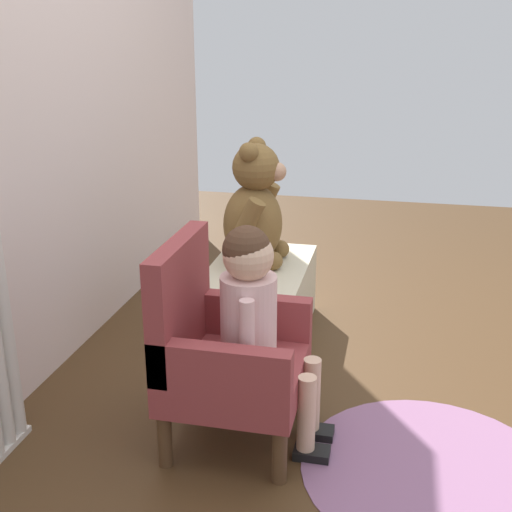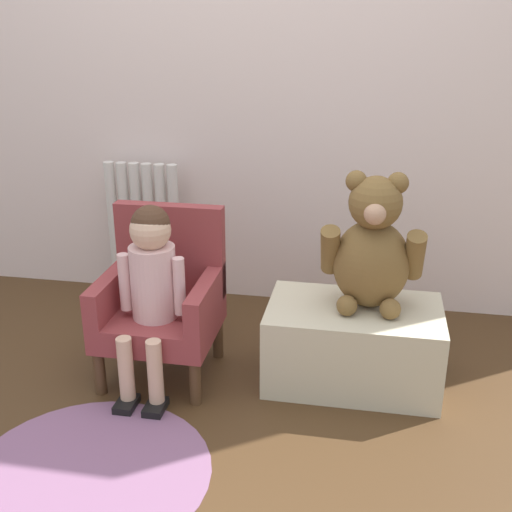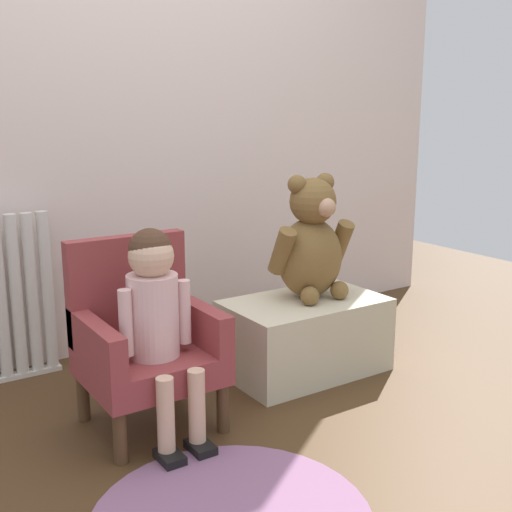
{
  "view_description": "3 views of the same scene",
  "coord_description": "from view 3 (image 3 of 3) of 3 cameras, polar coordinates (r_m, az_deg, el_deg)",
  "views": [
    {
      "loc": [
        -1.93,
        0.05,
        1.23
      ],
      "look_at": [
        0.19,
        0.53,
        0.47
      ],
      "focal_mm": 45.0,
      "sensor_mm": 36.0,
      "label": 1
    },
    {
      "loc": [
        0.54,
        -1.61,
        1.37
      ],
      "look_at": [
        0.14,
        0.55,
        0.51
      ],
      "focal_mm": 45.0,
      "sensor_mm": 36.0,
      "label": 2
    },
    {
      "loc": [
        -1.06,
        -1.43,
        1.08
      ],
      "look_at": [
        0.22,
        0.51,
        0.55
      ],
      "focal_mm": 45.0,
      "sensor_mm": 36.0,
      "label": 3
    }
  ],
  "objects": [
    {
      "name": "large_teddy_bear",
      "position": [
        2.66,
        4.93,
        1.08
      ],
      "size": [
        0.38,
        0.26,
        0.52
      ],
      "color": "brown",
      "rests_on": "low_bench"
    },
    {
      "name": "back_wall",
      "position": [
        2.93,
        -12.69,
        14.89
      ],
      "size": [
        3.8,
        0.05,
        2.4
      ],
      "primitive_type": "cube",
      "color": "beige",
      "rests_on": "ground_plane"
    },
    {
      "name": "radiator",
      "position": [
        2.76,
        -21.13,
        -3.61
      ],
      "size": [
        0.37,
        0.05,
        0.68
      ],
      "color": "silver",
      "rests_on": "ground_plane"
    },
    {
      "name": "low_bench",
      "position": [
        2.72,
        4.34,
        -7.08
      ],
      "size": [
        0.65,
        0.4,
        0.31
      ],
      "primitive_type": "cube",
      "color": "beige",
      "rests_on": "ground_plane"
    },
    {
      "name": "child_figure",
      "position": [
        2.13,
        -8.91,
        -4.3
      ],
      "size": [
        0.25,
        0.35,
        0.71
      ],
      "color": "beige",
      "rests_on": "ground_plane"
    },
    {
      "name": "ground_plane",
      "position": [
        2.08,
        2.86,
        -18.47
      ],
      "size": [
        6.0,
        6.0,
        0.0
      ],
      "primitive_type": "plane",
      "color": "#452D18"
    },
    {
      "name": "child_armchair",
      "position": [
        2.27,
        -9.95,
        -7.23
      ],
      "size": [
        0.43,
        0.41,
        0.65
      ],
      "color": "brown",
      "rests_on": "ground_plane"
    }
  ]
}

